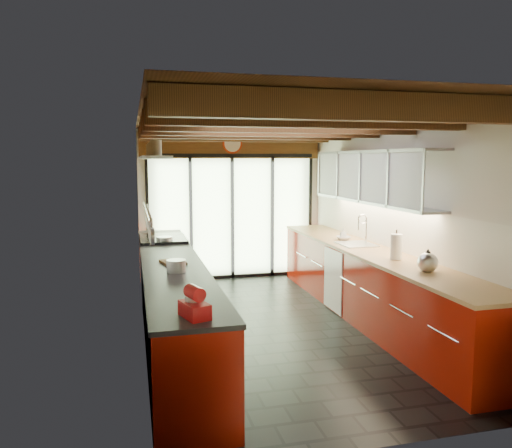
% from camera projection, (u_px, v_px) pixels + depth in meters
% --- Properties ---
extents(ground, '(5.50, 5.50, 0.00)m').
position_uv_depth(ground, '(275.00, 326.00, 6.27)').
color(ground, black).
rests_on(ground, ground).
extents(room_shell, '(5.50, 5.50, 5.50)m').
position_uv_depth(room_shell, '(275.00, 195.00, 6.06)').
color(room_shell, silver).
rests_on(room_shell, ground).
extents(ceiling_beams, '(3.14, 5.06, 4.90)m').
position_uv_depth(ceiling_beams, '(267.00, 129.00, 6.32)').
color(ceiling_beams, '#593316').
rests_on(ceiling_beams, ground).
extents(glass_door, '(2.95, 0.10, 2.90)m').
position_uv_depth(glass_door, '(232.00, 184.00, 8.65)').
color(glass_door, '#C6EAAD').
rests_on(glass_door, ground).
extents(left_counter, '(0.68, 5.00, 0.92)m').
position_uv_depth(left_counter, '(172.00, 297.00, 5.90)').
color(left_counter, '#931507').
rests_on(left_counter, ground).
extents(range_stove, '(0.66, 0.90, 0.97)m').
position_uv_depth(range_stove, '(164.00, 270.00, 7.30)').
color(range_stove, silver).
rests_on(range_stove, ground).
extents(right_counter, '(0.68, 5.00, 0.92)m').
position_uv_depth(right_counter, '(369.00, 284.00, 6.51)').
color(right_counter, '#931507').
rests_on(right_counter, ground).
extents(sink_assembly, '(0.45, 0.52, 0.43)m').
position_uv_depth(sink_assembly, '(357.00, 242.00, 6.84)').
color(sink_assembly, silver).
rests_on(sink_assembly, right_counter).
extents(upper_cabinets_right, '(0.34, 3.00, 3.00)m').
position_uv_depth(upper_cabinets_right, '(372.00, 177.00, 6.66)').
color(upper_cabinets_right, silver).
rests_on(upper_cabinets_right, ground).
extents(left_wall_fixtures, '(0.28, 2.60, 0.96)m').
position_uv_depth(left_wall_fixtures, '(151.00, 183.00, 5.93)').
color(left_wall_fixtures, silver).
rests_on(left_wall_fixtures, ground).
extents(stand_mixer, '(0.23, 0.30, 0.24)m').
position_uv_depth(stand_mixer, '(194.00, 305.00, 3.67)').
color(stand_mixer, red).
rests_on(stand_mixer, left_counter).
extents(pot_large, '(0.25, 0.25, 0.13)m').
position_uv_depth(pot_large, '(176.00, 266.00, 5.17)').
color(pot_large, silver).
rests_on(pot_large, left_counter).
extents(pot_small, '(0.29, 0.29, 0.09)m').
position_uv_depth(pot_small, '(165.00, 240.00, 6.98)').
color(pot_small, silver).
rests_on(pot_small, left_counter).
extents(cutting_board, '(0.30, 0.37, 0.03)m').
position_uv_depth(cutting_board, '(173.00, 262.00, 5.60)').
color(cutting_board, brown).
rests_on(cutting_board, left_counter).
extents(kettle, '(0.24, 0.28, 0.25)m').
position_uv_depth(kettle, '(428.00, 261.00, 5.18)').
color(kettle, silver).
rests_on(kettle, right_counter).
extents(paper_towel, '(0.14, 0.14, 0.36)m').
position_uv_depth(paper_towel, '(396.00, 247.00, 5.79)').
color(paper_towel, white).
rests_on(paper_towel, right_counter).
extents(soap_bottle, '(0.08, 0.08, 0.17)m').
position_uv_depth(soap_bottle, '(343.00, 234.00, 7.24)').
color(soap_bottle, silver).
rests_on(soap_bottle, right_counter).
extents(bowl, '(0.23, 0.23, 0.05)m').
position_uv_depth(bowl, '(343.00, 238.00, 7.24)').
color(bowl, silver).
rests_on(bowl, right_counter).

